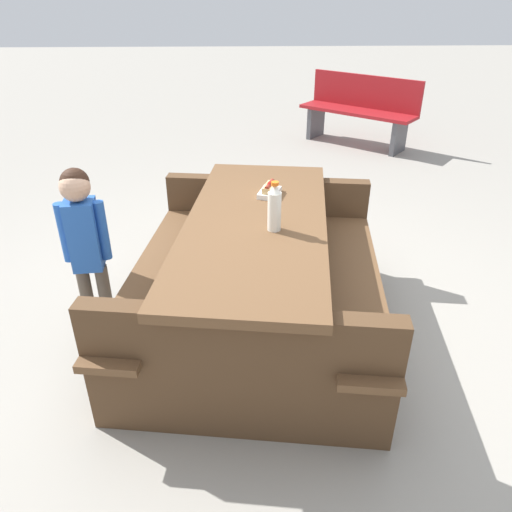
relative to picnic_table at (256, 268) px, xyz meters
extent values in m
plane|color=gray|center=(0.00, 0.00, -0.44)|extent=(30.00, 30.00, 0.00)
cube|color=brown|center=(0.00, 0.00, 0.28)|extent=(1.88, 0.99, 0.05)
cube|color=brown|center=(0.07, 0.56, -0.01)|extent=(1.82, 0.52, 0.04)
cube|color=brown|center=(-0.07, -0.56, -0.01)|extent=(1.82, 0.52, 0.04)
cube|color=#4D3520|center=(0.77, -0.10, -0.09)|extent=(0.28, 1.40, 0.70)
cube|color=#4D3520|center=(-0.77, 0.10, -0.09)|extent=(0.28, 1.40, 0.70)
cylinder|color=silver|center=(-0.12, -0.09, 0.41)|extent=(0.07, 0.07, 0.21)
cone|color=silver|center=(-0.12, -0.09, 0.53)|extent=(0.06, 0.06, 0.04)
cylinder|color=orange|center=(-0.12, -0.09, 0.56)|extent=(0.04, 0.04, 0.02)
cube|color=white|center=(0.35, -0.09, 0.32)|extent=(0.21, 0.16, 0.03)
cube|color=#D8B272|center=(0.35, -0.09, 0.35)|extent=(0.16, 0.10, 0.04)
cylinder|color=maroon|center=(0.35, -0.09, 0.37)|extent=(0.14, 0.07, 0.03)
ellipsoid|color=maroon|center=(0.35, -0.09, 0.38)|extent=(0.07, 0.04, 0.01)
cylinder|color=brown|center=(0.01, 0.89, -0.21)|extent=(0.07, 0.07, 0.48)
cylinder|color=brown|center=(0.00, 0.99, -0.21)|extent=(0.07, 0.07, 0.48)
cube|color=#2659B2|center=(0.00, 0.94, 0.23)|extent=(0.16, 0.17, 0.40)
cylinder|color=#2659B2|center=(0.01, 0.84, 0.25)|extent=(0.06, 0.06, 0.34)
cylinder|color=#2659B2|center=(-0.01, 1.04, 0.25)|extent=(0.06, 0.06, 0.34)
sphere|color=tan|center=(0.00, 0.94, 0.51)|extent=(0.16, 0.16, 0.16)
sphere|color=#331E14|center=(0.01, 0.94, 0.53)|extent=(0.15, 0.15, 0.15)
cube|color=maroon|center=(3.88, -1.43, -0.01)|extent=(1.27, 1.41, 0.04)
cube|color=maroon|center=(4.01, -1.55, 0.21)|extent=(0.99, 1.17, 0.40)
cube|color=#4C4C51|center=(4.26, -0.97, -0.24)|extent=(0.31, 0.28, 0.41)
cube|color=#4C4C51|center=(3.49, -1.89, -0.24)|extent=(0.31, 0.28, 0.41)
camera|label=1|loc=(-2.40, 0.09, 1.44)|focal=34.26mm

